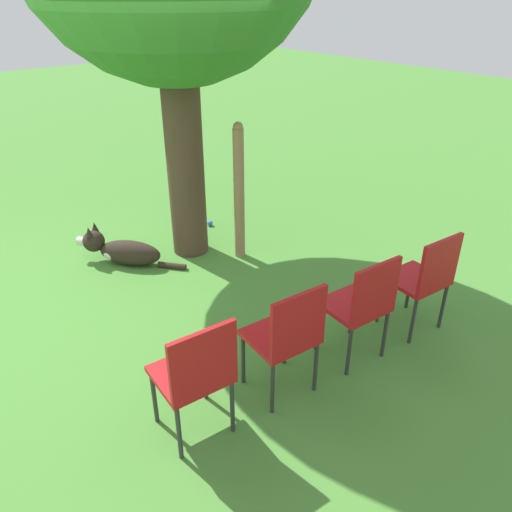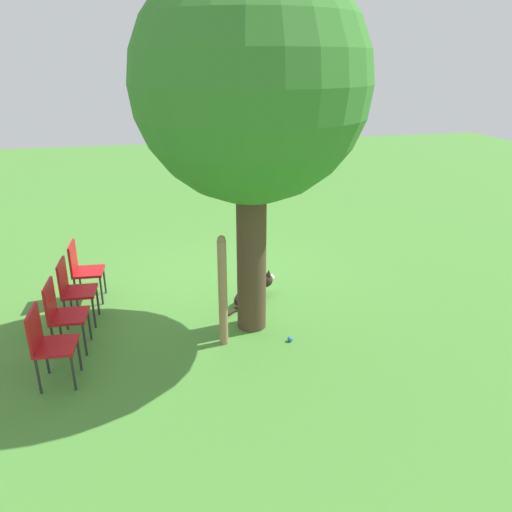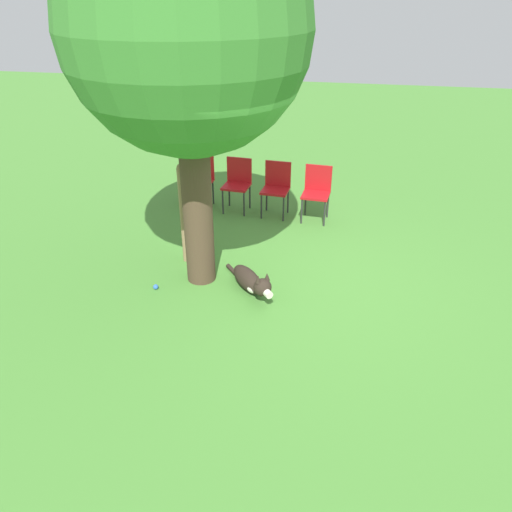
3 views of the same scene
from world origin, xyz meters
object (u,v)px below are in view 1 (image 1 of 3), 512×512
at_px(red_chair_0, 196,372).
at_px(fence_post, 239,192).
at_px(dog, 121,250).
at_px(tennis_ball, 210,223).
at_px(red_chair_1, 287,334).
at_px(red_chair_2, 362,302).
at_px(red_chair_3, 425,276).

bearing_deg(red_chair_0, fence_post, -38.88).
bearing_deg(fence_post, dog, -120.67).
bearing_deg(dog, tennis_ball, -121.04).
distance_m(red_chair_1, red_chair_2, 0.69).
bearing_deg(dog, fence_post, -160.25).
height_order(red_chair_0, red_chair_2, same).
xyz_separation_m(fence_post, tennis_ball, (-0.83, 0.16, -0.70)).
relative_size(dog, red_chair_0, 1.06).
xyz_separation_m(dog, red_chair_3, (2.63, 1.45, 0.38)).
bearing_deg(fence_post, red_chair_1, -28.24).
relative_size(red_chair_1, red_chair_3, 1.00).
bearing_deg(red_chair_0, red_chair_2, -91.15).
bearing_deg(red_chair_2, red_chair_0, 88.85).
relative_size(fence_post, red_chair_1, 1.60).
relative_size(fence_post, tennis_ball, 21.31).
bearing_deg(red_chair_1, red_chair_0, 88.85).
bearing_deg(red_chair_1, tennis_ball, -19.12).
bearing_deg(fence_post, red_chair_3, 10.58).
bearing_deg(tennis_ball, fence_post, -11.26).
height_order(fence_post, red_chair_2, fence_post).
bearing_deg(red_chair_2, red_chair_3, -91.15).
height_order(dog, fence_post, fence_post).
relative_size(red_chair_1, red_chair_2, 1.00).
relative_size(red_chair_0, tennis_ball, 13.30).
xyz_separation_m(dog, fence_post, (0.64, 1.08, 0.58)).
bearing_deg(red_chair_0, tennis_ball, -30.90).
relative_size(red_chair_1, tennis_ball, 13.30).
distance_m(dog, red_chair_3, 3.03).
height_order(dog, red_chair_1, red_chair_1).
height_order(red_chair_0, red_chair_1, same).
bearing_deg(fence_post, tennis_ball, 168.74).
distance_m(red_chair_3, tennis_ball, 2.87).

